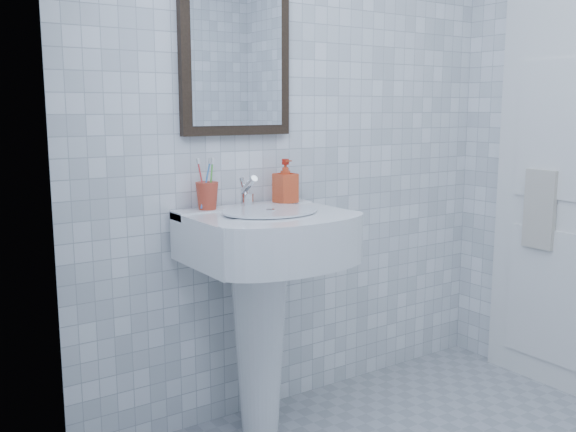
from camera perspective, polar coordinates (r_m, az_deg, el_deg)
wall_back at (r=2.89m, az=1.24°, el=7.57°), size 2.20×0.02×2.50m
wall_left at (r=1.29m, az=-7.66°, el=5.00°), size 0.02×2.40×2.50m
washbasin at (r=2.62m, az=-2.28°, el=-6.11°), size 0.62×0.46×0.96m
faucet at (r=2.64m, az=-3.64°, el=1.97°), size 0.05×0.12×0.13m
toothbrush_cup at (r=2.58m, az=-7.20°, el=1.80°), size 0.12×0.12×0.11m
soap_dispenser at (r=2.74m, az=-0.23°, el=3.13°), size 0.09×0.09×0.19m
wall_mirror at (r=2.69m, az=-4.64°, el=13.78°), size 0.50×0.04×0.62m
bathroom_door at (r=3.26m, az=23.92°, el=2.57°), size 0.04×0.80×2.00m
towel_ring at (r=3.31m, az=21.86°, el=3.67°), size 0.01×0.18×0.18m
hand_towel at (r=3.31m, az=21.47°, el=0.56°), size 0.03×0.16×0.38m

